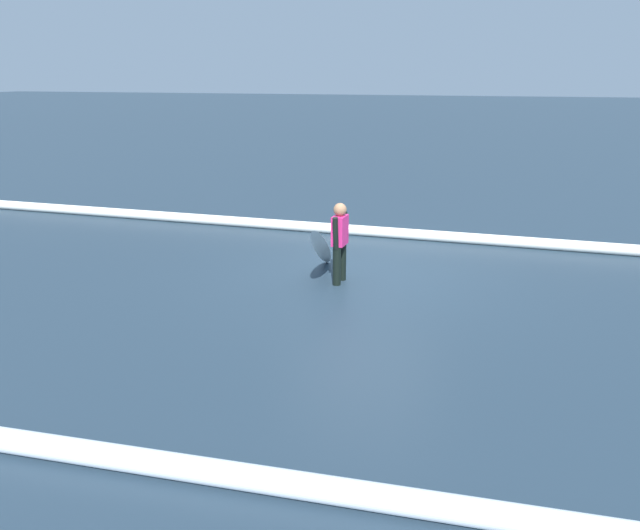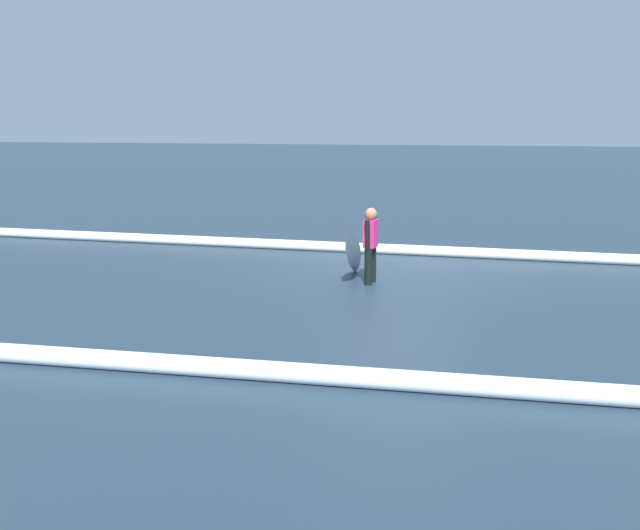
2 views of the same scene
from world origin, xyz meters
TOP-DOWN VIEW (x-y plane):
  - ground_plane at (0.00, 0.00)m, footprint 186.51×186.51m
  - surfer at (0.35, 0.56)m, footprint 0.22×0.60m
  - surfboard at (0.68, 0.54)m, footprint 0.66×2.10m
  - wave_crest_foreground at (1.97, -2.58)m, footprint 23.51×0.50m
  - wave_crest_midground at (-1.00, 5.95)m, footprint 22.53×1.79m

SIDE VIEW (x-z plane):
  - ground_plane at x=0.00m, z-range 0.00..0.00m
  - wave_crest_foreground at x=1.97m, z-range 0.00..0.23m
  - wave_crest_midground at x=-1.00m, z-range 0.00..0.23m
  - surfboard at x=0.68m, z-range -0.01..1.16m
  - surfer at x=0.35m, z-range 0.08..1.47m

